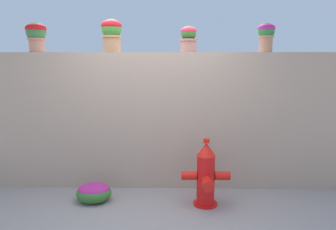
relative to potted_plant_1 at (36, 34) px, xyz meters
The scene contains 8 objects.
ground_plane 2.98m from the potted_plant_1, 29.31° to the right, with size 24.00×24.00×0.00m, color gray.
stone_wall 2.11m from the potted_plant_1, ahead, with size 6.30×0.29×2.00m, color tan.
potted_plant_1 is the anchor object (origin of this frame).
potted_plant_2 1.10m from the potted_plant_1, ahead, with size 0.29×0.29×0.47m.
potted_plant_3 2.20m from the potted_plant_1, ahead, with size 0.27×0.27×0.38m.
potted_plant_4 3.30m from the potted_plant_1, ahead, with size 0.24×0.24×0.41m.
fire_hydrant 3.13m from the potted_plant_1, 17.10° to the right, with size 0.63×0.50×0.89m.
flower_bush_left 2.40m from the potted_plant_1, 35.00° to the right, with size 0.47×0.43×0.25m.
Camera 1 is at (0.30, -4.02, 1.88)m, focal length 36.25 mm.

